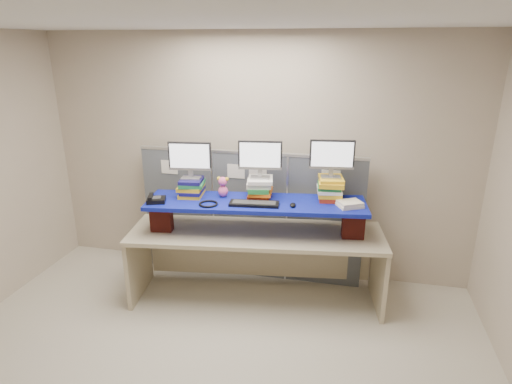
% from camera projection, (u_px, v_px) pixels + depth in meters
% --- Properties ---
extents(room, '(5.00, 4.00, 2.80)m').
position_uv_depth(room, '(193.00, 225.00, 3.11)').
color(room, '#BBAC9A').
rests_on(room, ground).
extents(cubicle_partition, '(2.60, 0.06, 1.53)m').
position_uv_depth(cubicle_partition, '(250.00, 215.00, 4.95)').
color(cubicle_partition, '#4A4F58').
rests_on(cubicle_partition, ground).
extents(desk, '(2.71, 1.11, 0.80)m').
position_uv_depth(desk, '(256.00, 246.00, 4.50)').
color(desk, '#B7AA8B').
rests_on(desk, ground).
extents(brick_pier_left, '(0.23, 0.15, 0.30)m').
position_uv_depth(brick_pier_left, '(161.00, 217.00, 4.43)').
color(brick_pier_left, maroon).
rests_on(brick_pier_left, desk).
extents(brick_pier_right, '(0.23, 0.15, 0.30)m').
position_uv_depth(brick_pier_right, '(353.00, 224.00, 4.27)').
color(brick_pier_right, maroon).
rests_on(brick_pier_right, desk).
extents(blue_board, '(2.27, 0.84, 0.04)m').
position_uv_depth(blue_board, '(256.00, 203.00, 4.34)').
color(blue_board, '#0B0B8E').
rests_on(blue_board, brick_pier_left).
extents(book_stack_left, '(0.30, 0.33, 0.19)m').
position_uv_depth(book_stack_left, '(192.00, 187.00, 4.48)').
color(book_stack_left, gold).
rests_on(book_stack_left, blue_board).
extents(book_stack_center, '(0.31, 0.32, 0.21)m').
position_uv_depth(book_stack_center, '(260.00, 187.00, 4.41)').
color(book_stack_center, '#A42912').
rests_on(book_stack_center, blue_board).
extents(book_stack_right, '(0.29, 0.33, 0.24)m').
position_uv_depth(book_stack_right, '(330.00, 188.00, 4.35)').
color(book_stack_right, '#A42912').
rests_on(book_stack_right, blue_board).
extents(monitor_left, '(0.44, 0.15, 0.39)m').
position_uv_depth(monitor_left, '(190.00, 158.00, 4.37)').
color(monitor_left, '#98989D').
rests_on(monitor_left, book_stack_left).
extents(monitor_center, '(0.44, 0.15, 0.39)m').
position_uv_depth(monitor_center, '(260.00, 157.00, 4.30)').
color(monitor_center, '#98989D').
rests_on(monitor_center, book_stack_center).
extents(monitor_right, '(0.44, 0.15, 0.39)m').
position_uv_depth(monitor_right, '(332.00, 156.00, 4.24)').
color(monitor_right, '#98989D').
rests_on(monitor_right, book_stack_right).
extents(keyboard, '(0.51, 0.21, 0.03)m').
position_uv_depth(keyboard, '(254.00, 204.00, 4.23)').
color(keyboard, black).
rests_on(keyboard, blue_board).
extents(mouse, '(0.07, 0.11, 0.03)m').
position_uv_depth(mouse, '(293.00, 205.00, 4.19)').
color(mouse, black).
rests_on(mouse, blue_board).
extents(desk_phone, '(0.22, 0.21, 0.08)m').
position_uv_depth(desk_phone, '(156.00, 199.00, 4.31)').
color(desk_phone, black).
rests_on(desk_phone, blue_board).
extents(headset, '(0.19, 0.19, 0.02)m').
position_uv_depth(headset, '(208.00, 204.00, 4.24)').
color(headset, black).
rests_on(headset, blue_board).
extents(plush_toy, '(0.13, 0.09, 0.22)m').
position_uv_depth(plush_toy, '(223.00, 187.00, 4.43)').
color(plush_toy, pink).
rests_on(plush_toy, blue_board).
extents(binder_stack, '(0.29, 0.27, 0.05)m').
position_uv_depth(binder_stack, '(350.00, 204.00, 4.19)').
color(binder_stack, '#EFE7CB').
rests_on(binder_stack, blue_board).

